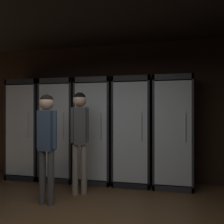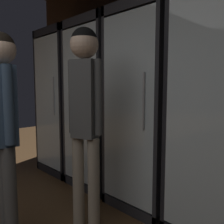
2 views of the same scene
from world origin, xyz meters
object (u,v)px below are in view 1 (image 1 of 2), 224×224
at_px(cooler_left, 61,131).
at_px(shopper_far, 47,134).
at_px(cooler_center, 96,131).
at_px(cooler_right, 133,132).
at_px(cooler_far_right, 172,133).
at_px(shopper_near, 80,129).
at_px(cooler_far_left, 29,130).

distance_m(cooler_left, shopper_far, 1.39).
distance_m(cooler_left, cooler_center, 0.75).
relative_size(cooler_right, cooler_far_right, 1.00).
bearing_deg(cooler_center, shopper_far, -105.49).
xyz_separation_m(cooler_left, shopper_near, (0.71, -0.81, 0.10)).
distance_m(cooler_right, shopper_near, 1.13).
bearing_deg(cooler_far_left, shopper_far, -49.74).
distance_m(shopper_near, shopper_far, 0.62).
xyz_separation_m(cooler_far_left, shopper_near, (1.46, -0.81, 0.10)).
height_order(cooler_far_left, shopper_far, cooler_far_left).
height_order(cooler_left, shopper_near, cooler_left).
bearing_deg(cooler_far_right, shopper_far, -144.52).
distance_m(cooler_left, shopper_near, 1.09).
bearing_deg(cooler_right, cooler_far_right, 0.01).
bearing_deg(cooler_far_left, cooler_left, -0.00).
xyz_separation_m(cooler_left, cooler_center, (0.75, -0.00, 0.00)).
relative_size(cooler_far_right, shopper_near, 1.19).
height_order(cooler_far_right, shopper_near, cooler_far_right).
bearing_deg(shopper_far, cooler_left, 105.88).
relative_size(cooler_left, shopper_far, 1.24).
bearing_deg(cooler_far_left, cooler_far_right, -0.05).
bearing_deg(cooler_center, cooler_far_left, 179.90).
relative_size(cooler_center, shopper_near, 1.19).
xyz_separation_m(cooler_right, cooler_far_right, (0.75, 0.00, -0.01)).
bearing_deg(cooler_far_right, cooler_left, 179.94).
bearing_deg(cooler_far_left, cooler_center, -0.10).
distance_m(cooler_center, cooler_right, 0.75).
bearing_deg(cooler_right, cooler_far_left, 179.93).
bearing_deg(cooler_right, cooler_center, -180.00).
xyz_separation_m(cooler_right, shopper_near, (-0.78, -0.81, 0.10)).
bearing_deg(cooler_left, cooler_right, -0.10).
height_order(cooler_left, cooler_far_right, same).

